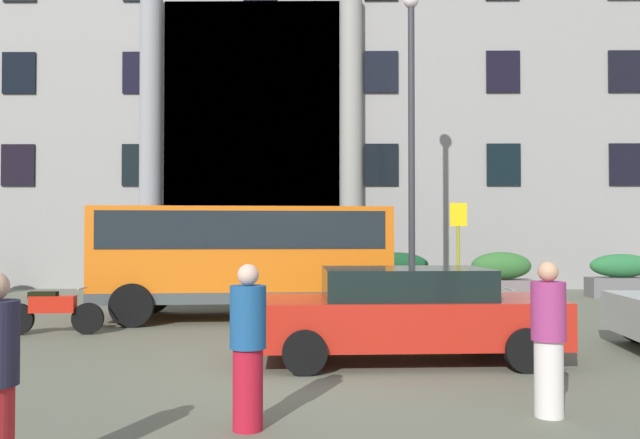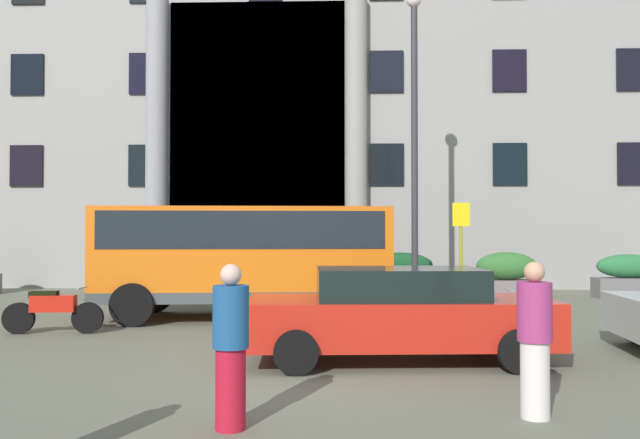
{
  "view_description": "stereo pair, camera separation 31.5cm",
  "coord_description": "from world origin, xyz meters",
  "px_view_note": "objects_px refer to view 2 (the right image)",
  "views": [
    {
      "loc": [
        0.2,
        -8.98,
        1.94
      ],
      "look_at": [
        0.06,
        5.02,
        2.24
      ],
      "focal_mm": 35.67,
      "sensor_mm": 36.0,
      "label": 1
    },
    {
      "loc": [
        0.52,
        -8.98,
        1.94
      ],
      "look_at": [
        0.06,
        5.02,
        2.24
      ],
      "focal_mm": 35.67,
      "sensor_mm": 36.0,
      "label": 2
    }
  ],
  "objects_px": {
    "hedge_planter_far_west": "(400,275)",
    "pedestrian_man_red_shirt": "(231,346)",
    "pedestrian_man_crossing": "(535,339)",
    "parked_coupe_end": "(399,313)",
    "orange_minibus": "(245,251)",
    "bus_stop_sign": "(461,243)",
    "hedge_planter_east": "(507,275)",
    "hedge_planter_west": "(270,274)",
    "scooter_by_planter": "(51,310)",
    "lamppost_plaza_centre": "(414,125)",
    "hedge_planter_entrance_left": "(629,277)",
    "motorcycle_far_end": "(475,312)"
  },
  "relations": [
    {
      "from": "hedge_planter_far_west",
      "to": "parked_coupe_end",
      "type": "bearing_deg",
      "value": -95.4
    },
    {
      "from": "hedge_planter_far_west",
      "to": "hedge_planter_west",
      "type": "bearing_deg",
      "value": 178.07
    },
    {
      "from": "lamppost_plaza_centre",
      "to": "parked_coupe_end",
      "type": "bearing_deg",
      "value": -98.43
    },
    {
      "from": "scooter_by_planter",
      "to": "hedge_planter_entrance_left",
      "type": "bearing_deg",
      "value": 22.18
    },
    {
      "from": "bus_stop_sign",
      "to": "hedge_planter_east",
      "type": "distance_m",
      "value": 4.05
    },
    {
      "from": "hedge_planter_far_west",
      "to": "scooter_by_planter",
      "type": "xyz_separation_m",
      "value": [
        -7.39,
        -7.33,
        -0.19
      ]
    },
    {
      "from": "hedge_planter_entrance_left",
      "to": "motorcycle_far_end",
      "type": "height_order",
      "value": "hedge_planter_entrance_left"
    },
    {
      "from": "hedge_planter_west",
      "to": "motorcycle_far_end",
      "type": "height_order",
      "value": "hedge_planter_west"
    },
    {
      "from": "hedge_planter_east",
      "to": "bus_stop_sign",
      "type": "bearing_deg",
      "value": -121.04
    },
    {
      "from": "pedestrian_man_red_shirt",
      "to": "orange_minibus",
      "type": "bearing_deg",
      "value": -141.5
    },
    {
      "from": "orange_minibus",
      "to": "bus_stop_sign",
      "type": "height_order",
      "value": "bus_stop_sign"
    },
    {
      "from": "bus_stop_sign",
      "to": "pedestrian_man_crossing",
      "type": "bearing_deg",
      "value": -96.2
    },
    {
      "from": "orange_minibus",
      "to": "lamppost_plaza_centre",
      "type": "bearing_deg",
      "value": 28.4
    },
    {
      "from": "bus_stop_sign",
      "to": "pedestrian_man_red_shirt",
      "type": "xyz_separation_m",
      "value": [
        -4.17,
        -10.09,
        -0.86
      ]
    },
    {
      "from": "hedge_planter_east",
      "to": "scooter_by_planter",
      "type": "bearing_deg",
      "value": -144.46
    },
    {
      "from": "scooter_by_planter",
      "to": "lamppost_plaza_centre",
      "type": "bearing_deg",
      "value": 29.81
    },
    {
      "from": "pedestrian_man_crossing",
      "to": "parked_coupe_end",
      "type": "bearing_deg",
      "value": -144.23
    },
    {
      "from": "hedge_planter_east",
      "to": "hedge_planter_west",
      "type": "bearing_deg",
      "value": -178.62
    },
    {
      "from": "hedge_planter_west",
      "to": "lamppost_plaza_centre",
      "type": "bearing_deg",
      "value": -28.32
    },
    {
      "from": "parked_coupe_end",
      "to": "scooter_by_planter",
      "type": "height_order",
      "value": "parked_coupe_end"
    },
    {
      "from": "orange_minibus",
      "to": "bus_stop_sign",
      "type": "bearing_deg",
      "value": 14.31
    },
    {
      "from": "hedge_planter_east",
      "to": "parked_coupe_end",
      "type": "distance_m",
      "value": 10.92
    },
    {
      "from": "hedge_planter_west",
      "to": "hedge_planter_far_west",
      "type": "bearing_deg",
      "value": -1.93
    },
    {
      "from": "hedge_planter_east",
      "to": "motorcycle_far_end",
      "type": "height_order",
      "value": "hedge_planter_east"
    },
    {
      "from": "orange_minibus",
      "to": "pedestrian_man_red_shirt",
      "type": "xyz_separation_m",
      "value": [
        1.09,
        -8.2,
        -0.7
      ]
    },
    {
      "from": "hedge_planter_west",
      "to": "lamppost_plaza_centre",
      "type": "height_order",
      "value": "lamppost_plaza_centre"
    },
    {
      "from": "hedge_planter_west",
      "to": "scooter_by_planter",
      "type": "bearing_deg",
      "value": -114.54
    },
    {
      "from": "bus_stop_sign",
      "to": "pedestrian_man_red_shirt",
      "type": "relative_size",
      "value": 1.66
    },
    {
      "from": "orange_minibus",
      "to": "pedestrian_man_crossing",
      "type": "height_order",
      "value": "orange_minibus"
    },
    {
      "from": "hedge_planter_entrance_left",
      "to": "pedestrian_man_crossing",
      "type": "bearing_deg",
      "value": -117.7
    },
    {
      "from": "pedestrian_man_red_shirt",
      "to": "pedestrian_man_crossing",
      "type": "distance_m",
      "value": 3.17
    },
    {
      "from": "motorcycle_far_end",
      "to": "hedge_planter_entrance_left",
      "type": "bearing_deg",
      "value": 49.63
    },
    {
      "from": "hedge_planter_east",
      "to": "orange_minibus",
      "type": "bearing_deg",
      "value": -144.25
    },
    {
      "from": "parked_coupe_end",
      "to": "motorcycle_far_end",
      "type": "xyz_separation_m",
      "value": [
        1.64,
        2.4,
        -0.27
      ]
    },
    {
      "from": "parked_coupe_end",
      "to": "lamppost_plaza_centre",
      "type": "distance_m",
      "value": 8.77
    },
    {
      "from": "hedge_planter_entrance_left",
      "to": "scooter_by_planter",
      "type": "bearing_deg",
      "value": -153.22
    },
    {
      "from": "pedestrian_man_crossing",
      "to": "lamppost_plaza_centre",
      "type": "bearing_deg",
      "value": -165.93
    },
    {
      "from": "hedge_planter_far_west",
      "to": "pedestrian_man_red_shirt",
      "type": "bearing_deg",
      "value": -102.41
    },
    {
      "from": "hedge_planter_far_west",
      "to": "lamppost_plaza_centre",
      "type": "distance_m",
      "value": 4.75
    },
    {
      "from": "scooter_by_planter",
      "to": "pedestrian_man_crossing",
      "type": "xyz_separation_m",
      "value": [
        7.62,
        -5.33,
        0.37
      ]
    },
    {
      "from": "hedge_planter_far_west",
      "to": "hedge_planter_entrance_left",
      "type": "bearing_deg",
      "value": -1.46
    },
    {
      "from": "hedge_planter_entrance_left",
      "to": "hedge_planter_east",
      "type": "bearing_deg",
      "value": 172.14
    },
    {
      "from": "orange_minibus",
      "to": "hedge_planter_entrance_left",
      "type": "distance_m",
      "value": 11.82
    },
    {
      "from": "hedge_planter_entrance_left",
      "to": "hedge_planter_east",
      "type": "distance_m",
      "value": 3.52
    },
    {
      "from": "bus_stop_sign",
      "to": "lamppost_plaza_centre",
      "type": "xyz_separation_m",
      "value": [
        -1.07,
        0.92,
        3.22
      ]
    },
    {
      "from": "hedge_planter_entrance_left",
      "to": "pedestrian_man_red_shirt",
      "type": "bearing_deg",
      "value": -126.76
    },
    {
      "from": "pedestrian_man_red_shirt",
      "to": "pedestrian_man_crossing",
      "type": "relative_size",
      "value": 1.0
    },
    {
      "from": "hedge_planter_far_west",
      "to": "lamppost_plaza_centre",
      "type": "relative_size",
      "value": 0.25
    },
    {
      "from": "hedge_planter_east",
      "to": "hedge_planter_far_west",
      "type": "xyz_separation_m",
      "value": [
        -3.3,
        -0.31,
        -0.0
      ]
    },
    {
      "from": "bus_stop_sign",
      "to": "lamppost_plaza_centre",
      "type": "distance_m",
      "value": 3.51
    }
  ]
}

